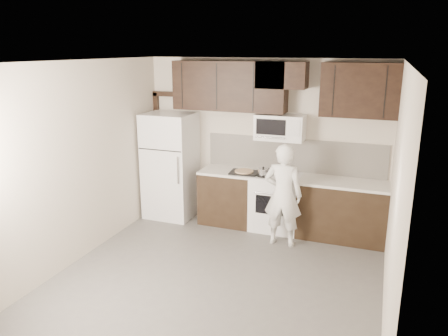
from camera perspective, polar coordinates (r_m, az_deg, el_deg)
The scene contains 14 objects.
floor at distance 5.68m, azimuth -1.29°, elevation -14.69°, with size 4.50×4.50×0.00m, color #54514F.
back_wall at distance 7.21m, azimuth 5.28°, elevation 3.36°, with size 4.00×4.00×0.00m, color beige.
ceiling at distance 4.91m, azimuth -1.49°, elevation 13.68°, with size 4.50×4.50×0.00m, color white.
counter_run at distance 7.03m, azimuth 9.18°, elevation -4.67°, with size 2.95×0.64×0.91m.
stove at distance 7.09m, azimuth 6.78°, elevation -4.37°, with size 0.76×0.66×0.94m.
backsplash at distance 7.12m, azimuth 9.10°, elevation 1.68°, with size 2.90×0.02×0.54m, color beige.
upper_cabinets at distance 6.85m, azimuth 6.78°, elevation 10.58°, with size 3.48×0.35×0.78m.
microwave at distance 6.89m, azimuth 7.32°, elevation 5.29°, with size 0.76×0.42×0.40m.
refrigerator at distance 7.54m, azimuth -6.99°, elevation 0.33°, with size 0.80×0.76×1.80m.
door_trim at distance 7.90m, azimuth -8.40°, elevation 3.57°, with size 0.50×0.08×2.12m.
saucepan at distance 6.84m, azimuth 5.17°, elevation -0.57°, with size 0.28×0.16×0.16m.
baking_tray at distance 6.99m, azimuth 2.63°, elevation -0.59°, with size 0.44×0.33×0.02m, color black.
pizza at distance 6.98m, azimuth 2.64°, elevation -0.42°, with size 0.30×0.30×0.02m, color beige.
person at distance 6.45m, azimuth 7.71°, elevation -3.53°, with size 0.56×0.37×1.54m, color silver.
Camera 1 is at (1.83, -4.56, 2.85)m, focal length 35.00 mm.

